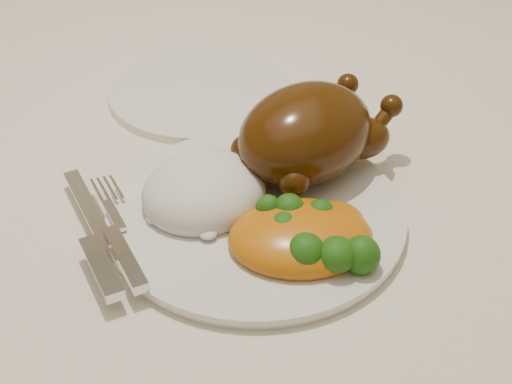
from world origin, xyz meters
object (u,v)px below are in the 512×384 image
object	(u,v)px
side_plate	(202,92)
dinner_plate	(256,215)
dining_table	(83,240)
roast_chicken	(309,132)

from	to	relation	value
side_plate	dinner_plate	bearing A→B (deg)	-92.22
dining_table	side_plate	world-z (taller)	side_plate
dinner_plate	side_plate	xyz separation A→B (m)	(0.01, 0.23, -0.00)
dining_table	roast_chicken	xyz separation A→B (m)	(0.21, -0.10, 0.16)
roast_chicken	side_plate	bearing A→B (deg)	82.96
side_plate	dining_table	bearing A→B (deg)	-151.55
side_plate	roast_chicken	xyz separation A→B (m)	(0.06, -0.19, 0.05)
dinner_plate	roast_chicken	world-z (taller)	roast_chicken
dinner_plate	dining_table	bearing A→B (deg)	136.22
dining_table	side_plate	distance (m)	0.21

